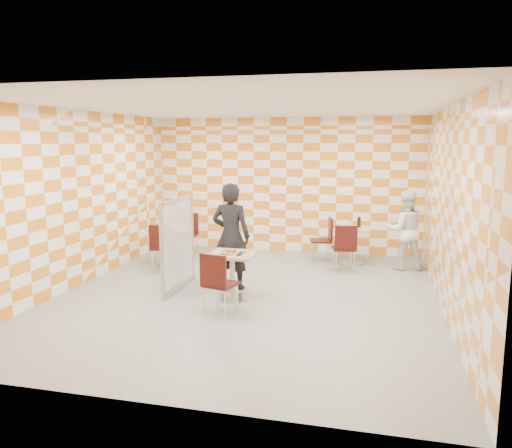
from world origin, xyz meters
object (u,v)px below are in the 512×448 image
at_px(main_table, 232,268).
at_px(chair_empty_near, 162,244).
at_px(man_dark, 231,236).
at_px(empty_table, 169,239).
at_px(partition, 178,243).
at_px(chair_second_front, 345,245).
at_px(soda_bottle, 359,222).
at_px(chair_empty_far, 188,231).
at_px(sport_bottle, 344,222).
at_px(chair_second_side, 325,236).
at_px(man_white, 405,230).
at_px(chair_main_front, 217,279).
at_px(second_table, 352,239).

relative_size(main_table, chair_empty_near, 0.81).
bearing_deg(man_dark, empty_table, -36.08).
bearing_deg(partition, man_dark, 18.85).
height_order(chair_second_front, soda_bottle, soda_bottle).
relative_size(chair_empty_far, sport_bottle, 4.62).
distance_m(chair_second_side, man_dark, 2.65).
distance_m(empty_table, man_white, 4.69).
bearing_deg(main_table, partition, 163.04).
height_order(chair_second_front, chair_second_side, same).
distance_m(sport_bottle, soda_bottle, 0.30).
distance_m(chair_empty_far, partition, 2.60).
xyz_separation_m(chair_second_side, soda_bottle, (0.67, 0.07, 0.31)).
height_order(man_dark, soda_bottle, man_dark).
bearing_deg(main_table, chair_second_front, 52.25).
xyz_separation_m(chair_empty_near, chair_empty_far, (-0.04, 1.45, 0.00)).
relative_size(main_table, man_dark, 0.42).
bearing_deg(sport_bottle, chair_empty_far, -177.70).
distance_m(main_table, chair_main_front, 0.80).
bearing_deg(second_table, man_dark, -130.29).
height_order(chair_empty_far, soda_bottle, soda_bottle).
height_order(partition, man_white, man_white).
distance_m(chair_main_front, soda_bottle, 4.15).
height_order(chair_empty_near, man_white, man_white).
bearing_deg(chair_empty_near, chair_second_side, 27.22).
height_order(second_table, empty_table, same).
distance_m(chair_empty_near, soda_bottle, 3.97).
bearing_deg(chair_empty_far, man_dark, -53.15).
bearing_deg(chair_second_side, man_dark, -121.18).
bearing_deg(empty_table, chair_empty_near, -78.83).
bearing_deg(partition, chair_second_side, 49.04).
bearing_deg(man_dark, man_white, -142.60).
bearing_deg(empty_table, man_white, 7.87).
distance_m(chair_second_front, chair_second_side, 0.89).
bearing_deg(second_table, chair_empty_far, -178.94).
distance_m(partition, man_dark, 0.89).
distance_m(second_table, chair_second_front, 0.77).
relative_size(chair_second_side, chair_empty_near, 1.00).
relative_size(second_table, chair_second_front, 0.81).
xyz_separation_m(chair_second_front, chair_empty_far, (-3.44, 0.70, 0.00)).
distance_m(empty_table, chair_empty_near, 0.67).
height_order(chair_second_side, man_white, man_white).
xyz_separation_m(second_table, sport_bottle, (-0.17, 0.07, 0.33)).
bearing_deg(sport_bottle, man_white, -13.44).
xyz_separation_m(chair_second_front, sport_bottle, (-0.08, 0.83, 0.29)).
height_order(empty_table, chair_second_front, chair_second_front).
relative_size(sport_bottle, soda_bottle, 0.87).
bearing_deg(chair_second_front, chair_main_front, -119.07).
xyz_separation_m(empty_table, chair_empty_near, (0.13, -0.65, 0.04)).
xyz_separation_m(partition, man_dark, (0.84, 0.29, 0.11)).
relative_size(main_table, soda_bottle, 3.26).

